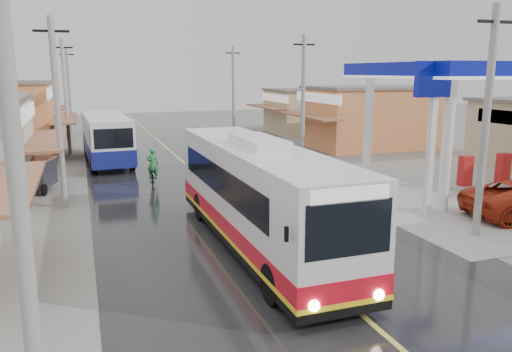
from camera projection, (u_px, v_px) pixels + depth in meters
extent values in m
plane|color=slate|center=(297.00, 260.00, 15.65)|extent=(120.00, 120.00, 0.00)
cube|color=black|center=(194.00, 171.00, 29.50)|extent=(12.00, 90.00, 0.02)
cube|color=#D8CC4C|center=(194.00, 171.00, 29.49)|extent=(0.15, 90.00, 0.01)
cube|color=gray|center=(483.00, 187.00, 25.39)|extent=(16.00, 16.00, 0.03)
cube|color=#0B1398|center=(494.00, 70.00, 24.19)|extent=(12.00, 8.00, 0.70)
cube|color=white|center=(493.00, 77.00, 24.26)|extent=(12.10, 8.10, 0.12)
cylinder|color=white|center=(368.00, 131.00, 25.98)|extent=(0.44, 0.44, 5.50)
cylinder|color=white|center=(447.00, 147.00, 20.44)|extent=(0.44, 0.44, 5.50)
cube|color=gray|center=(483.00, 186.00, 25.37)|extent=(4.00, 1.20, 0.20)
cube|color=#B21919|center=(465.00, 171.00, 24.81)|extent=(0.60, 0.45, 1.50)
cube|color=#B21919|center=(503.00, 168.00, 25.59)|extent=(0.60, 0.45, 1.50)
cube|color=white|center=(431.00, 142.00, 20.13)|extent=(0.25, 0.25, 6.00)
cube|color=#0B1398|center=(436.00, 79.00, 19.62)|extent=(1.80, 0.30, 1.40)
cube|color=silver|center=(258.00, 190.00, 16.38)|extent=(2.51, 11.71, 2.87)
cube|color=black|center=(258.00, 234.00, 16.69)|extent=(2.53, 11.73, 0.29)
cube|color=red|center=(258.00, 220.00, 16.59)|extent=(2.55, 11.75, 0.54)
cube|color=yellow|center=(258.00, 229.00, 16.66)|extent=(2.56, 11.76, 0.14)
cube|color=black|center=(253.00, 177.00, 16.76)|extent=(2.54, 9.27, 0.97)
cube|color=black|center=(348.00, 229.00, 10.95)|extent=(2.14, 0.13, 1.27)
cube|color=black|center=(213.00, 151.00, 21.63)|extent=(2.14, 0.13, 1.07)
cube|color=white|center=(350.00, 194.00, 10.79)|extent=(1.94, 0.13, 0.34)
cube|color=silver|center=(258.00, 142.00, 16.05)|extent=(1.19, 2.93, 0.29)
cylinder|color=black|center=(274.00, 284.00, 12.55)|extent=(0.35, 1.07, 1.07)
cylinder|color=black|center=(348.00, 272.00, 13.26)|extent=(0.35, 1.07, 1.07)
cylinder|color=black|center=(201.00, 207.00, 19.73)|extent=(0.35, 1.07, 1.07)
cylinder|color=black|center=(252.00, 202.00, 20.44)|extent=(0.35, 1.07, 1.07)
sphere|color=#FFF2CC|center=(314.00, 306.00, 10.96)|extent=(0.27, 0.27, 0.27)
sphere|color=#FFF2CC|center=(379.00, 294.00, 11.50)|extent=(0.27, 0.27, 0.27)
cube|color=black|center=(286.00, 234.00, 10.74)|extent=(0.08, 0.08, 0.34)
cube|color=black|center=(394.00, 222.00, 11.65)|extent=(0.08, 0.08, 0.34)
cube|color=silver|center=(106.00, 135.00, 31.89)|extent=(2.80, 9.20, 2.53)
cube|color=navy|center=(107.00, 149.00, 32.07)|extent=(2.84, 9.24, 1.01)
cube|color=black|center=(106.00, 130.00, 31.82)|extent=(2.78, 7.68, 0.91)
cube|color=black|center=(114.00, 138.00, 27.72)|extent=(2.13, 0.21, 1.11)
cylinder|color=black|center=(93.00, 165.00, 28.81)|extent=(0.35, 1.02, 1.01)
cylinder|color=black|center=(132.00, 162.00, 29.60)|extent=(0.35, 1.02, 1.01)
cylinder|color=black|center=(87.00, 149.00, 34.70)|extent=(0.35, 1.02, 1.01)
cylinder|color=black|center=(119.00, 147.00, 35.49)|extent=(0.35, 1.02, 1.01)
imported|color=black|center=(153.00, 177.00, 25.63)|extent=(0.88, 1.93, 0.98)
imported|color=#2A7F3D|center=(153.00, 164.00, 25.29)|extent=(0.64, 0.46, 1.63)
cube|color=#26262D|center=(38.00, 173.00, 24.36)|extent=(1.76, 2.21, 1.25)
cube|color=brown|center=(36.00, 160.00, 24.23)|extent=(1.82, 2.27, 0.10)
cylinder|color=black|center=(19.00, 189.00, 23.80)|extent=(0.33, 0.60, 0.58)
cylinder|color=black|center=(30.00, 183.00, 25.12)|extent=(0.33, 0.60, 0.58)
cylinder|color=black|center=(44.00, 190.00, 23.67)|extent=(0.28, 0.59, 0.58)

